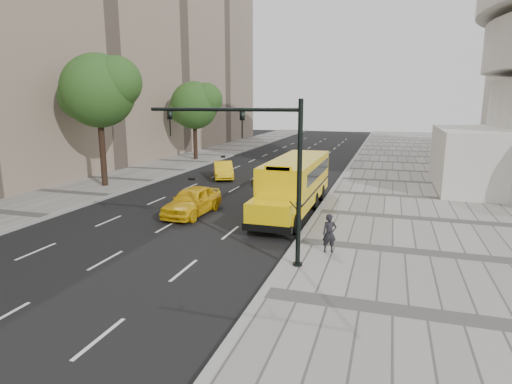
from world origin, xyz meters
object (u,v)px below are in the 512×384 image
(tree_b, at_px, (99,90))
(taxi_near, at_px, (192,201))
(taxi_far, at_px, (223,170))
(pedestrian, at_px, (329,233))
(tree_c, at_px, (195,105))
(school_bus, at_px, (295,180))
(traffic_signal, at_px, (263,162))

(tree_b, height_order, taxi_near, tree_b)
(taxi_far, distance_m, pedestrian, 19.22)
(tree_c, bearing_deg, tree_b, -89.98)
(tree_c, height_order, school_bus, tree_c)
(school_bus, bearing_deg, taxi_far, 133.23)
(tree_c, relative_size, traffic_signal, 1.31)
(tree_b, distance_m, taxi_near, 12.65)
(taxi_far, bearing_deg, tree_b, -163.13)
(tree_b, height_order, taxi_far, tree_b)
(taxi_far, bearing_deg, pedestrian, -80.06)
(taxi_far, relative_size, pedestrian, 2.63)
(tree_c, xyz_separation_m, school_bus, (14.90, -18.02, -4.17))
(taxi_near, bearing_deg, traffic_signal, -43.41)
(pedestrian, bearing_deg, taxi_near, 130.16)
(tree_b, distance_m, tree_c, 15.81)
(pedestrian, height_order, traffic_signal, traffic_signal)
(pedestrian, xyz_separation_m, traffic_signal, (-2.35, -1.85, 3.13))
(traffic_signal, bearing_deg, taxi_near, 134.16)
(taxi_near, xyz_separation_m, taxi_far, (-2.69, 11.46, -0.10))
(tree_b, xyz_separation_m, taxi_near, (9.63, -5.25, -6.30))
(tree_c, relative_size, taxi_near, 1.80)
(tree_c, bearing_deg, taxi_far, -53.98)
(tree_b, distance_m, school_bus, 15.98)
(pedestrian, relative_size, traffic_signal, 0.25)
(tree_b, distance_m, taxi_far, 11.30)
(taxi_far, bearing_deg, tree_c, 101.05)
(taxi_near, distance_m, taxi_far, 11.77)
(pedestrian, bearing_deg, taxi_far, 102.40)
(tree_c, bearing_deg, pedestrian, -54.67)
(school_bus, xyz_separation_m, taxi_far, (-7.96, 8.46, -1.06))
(taxi_near, height_order, traffic_signal, traffic_signal)
(tree_b, relative_size, pedestrian, 5.99)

